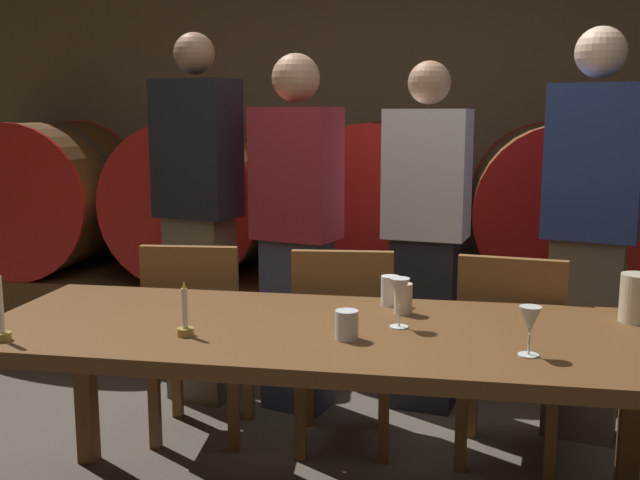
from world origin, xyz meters
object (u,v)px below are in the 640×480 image
Objects in this scene: chair_right at (511,350)px; guest_far_left at (199,217)px; cup_left at (347,325)px; cup_center at (390,290)px; dining_table at (325,348)px; wine_barrel_right at (555,207)px; candle_left at (1,320)px; candle_right at (185,322)px; wine_glass_left at (400,293)px; wine_barrel_far_left at (48,196)px; cup_right at (403,299)px; guest_center_right at (426,236)px; chair_left at (198,332)px; guest_far_right at (590,233)px; guest_center_left at (297,231)px; wine_barrel_left at (201,199)px; wine_barrel_center at (375,203)px; wine_glass_center at (530,322)px; pitcher at (638,298)px; chair_center at (343,339)px.

guest_far_left is at bearing -10.91° from chair_right.
cup_center is at bearing 77.74° from cup_left.
wine_barrel_right is at bearing 64.68° from dining_table.
candle_right is (0.53, 0.14, -0.02)m from candle_left.
wine_glass_left is (-0.40, -0.57, 0.35)m from chair_right.
wine_barrel_far_left is 3.15m from chair_right.
cup_right is (-0.73, -1.84, -0.11)m from wine_barrel_right.
wine_glass_left is (-0.04, -1.16, 0.00)m from guest_center_right.
candle_left is 1.05m from cup_left.
chair_left is at bearing 134.70° from cup_left.
cup_center and cup_right have the same top height.
guest_far_right is at bearing 34.28° from candle_left.
cup_center is (0.50, -0.76, -0.08)m from guest_center_left.
wine_barrel_far_left is at bearing 180.00° from wine_barrel_left.
wine_barrel_right is at bearing 51.05° from candle_left.
guest_far_left reaches higher than wine_barrel_left.
wine_barrel_center is 0.53× the size of guest_far_left.
wine_barrel_far_left is at bearing -9.07° from guest_center_right.
wine_barrel_right is 2.26m from wine_glass_center.
wine_glass_center is at bearing -0.65° from candle_right.
wine_barrel_left is 5.84× the size of pitcher.
candle_right is (-1.39, -1.16, -0.13)m from guest_far_right.
wine_glass_center is (-0.39, -0.43, 0.02)m from pitcher.
wine_barrel_far_left is at bearing 139.73° from wine_glass_left.
wine_barrel_far_left is at bearing 136.20° from dining_table.
guest_far_right is (1.79, -0.13, -0.01)m from guest_far_left.
wine_barrel_far_left reaches higher than chair_center.
dining_table is 12.83× the size of candle_right.
wine_barrel_far_left reaches higher than candle_left.
candle_left is (-1.92, -1.31, -0.11)m from guest_far_right.
candle_right reaches higher than cup_left.
wine_barrel_left reaches higher than chair_right.
wine_barrel_far_left is 6.46× the size of wine_glass_center.
wine_barrel_far_left is 3.10m from cup_left.
cup_left is (1.21, -2.16, -0.12)m from wine_barrel_left.
chair_left is 5.39× the size of wine_glass_left.
guest_far_left reaches higher than cup_center.
wine_glass_center is (1.03, -0.01, 0.05)m from candle_right.
wine_barrel_center is 1.47m from guest_far_right.
wine_barrel_center is at bearing 98.98° from cup_right.
guest_center_left reaches higher than cup_center.
wine_barrel_left is at bearing -76.70° from chair_left.
wine_barrel_right is 2.00m from guest_far_left.
wine_glass_left is 1.53× the size of cup_right.
chair_left is at bearing 166.79° from pitcher.
wine_barrel_center is 2.03m from wine_glass_left.
chair_right is 6.07× the size of wine_glass_center.
wine_barrel_left is 4.16× the size of candle_left.
wine_barrel_left reaches higher than cup_left.
chair_right is 0.52× the size of guest_center_left.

